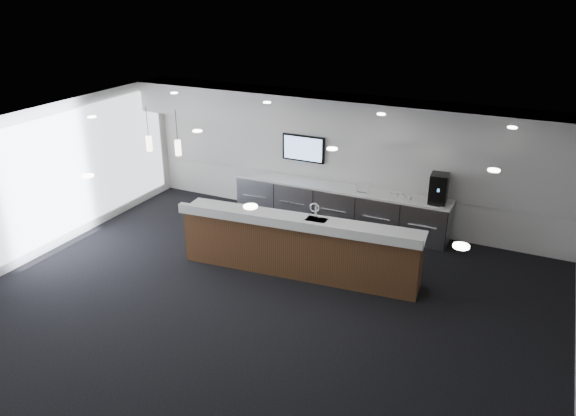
% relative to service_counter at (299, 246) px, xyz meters
% --- Properties ---
extents(ground, '(10.00, 10.00, 0.00)m').
position_rel_service_counter_xyz_m(ground, '(-0.12, -1.22, -0.58)').
color(ground, black).
rests_on(ground, ground).
extents(ceiling, '(10.00, 8.00, 0.02)m').
position_rel_service_counter_xyz_m(ceiling, '(-0.12, -1.22, 2.42)').
color(ceiling, black).
rests_on(ceiling, back_wall).
extents(back_wall, '(10.00, 0.02, 3.00)m').
position_rel_service_counter_xyz_m(back_wall, '(-0.12, 2.78, 0.92)').
color(back_wall, white).
rests_on(back_wall, ground).
extents(left_wall, '(0.02, 8.00, 3.00)m').
position_rel_service_counter_xyz_m(left_wall, '(-5.12, -1.22, 0.92)').
color(left_wall, white).
rests_on(left_wall, ground).
extents(soffit_bulkhead, '(10.00, 0.90, 0.70)m').
position_rel_service_counter_xyz_m(soffit_bulkhead, '(-0.12, 2.33, 2.07)').
color(soffit_bulkhead, silver).
rests_on(soffit_bulkhead, back_wall).
extents(alcove_panel, '(9.80, 0.06, 1.40)m').
position_rel_service_counter_xyz_m(alcove_panel, '(-0.12, 2.75, 1.02)').
color(alcove_panel, silver).
rests_on(alcove_panel, back_wall).
extents(window_blinds_wall, '(0.04, 7.36, 2.55)m').
position_rel_service_counter_xyz_m(window_blinds_wall, '(-5.08, -1.22, 0.92)').
color(window_blinds_wall, '#ADB9D0').
rests_on(window_blinds_wall, left_wall).
extents(back_credenza, '(5.06, 0.66, 0.95)m').
position_rel_service_counter_xyz_m(back_credenza, '(-0.12, 2.42, -0.10)').
color(back_credenza, gray).
rests_on(back_credenza, ground).
extents(wall_tv, '(1.05, 0.08, 0.62)m').
position_rel_service_counter_xyz_m(wall_tv, '(-1.12, 2.69, 1.07)').
color(wall_tv, black).
rests_on(wall_tv, back_wall).
extents(pendant_left, '(0.12, 0.12, 0.30)m').
position_rel_service_counter_xyz_m(pendant_left, '(-2.52, -0.42, 1.67)').
color(pendant_left, beige).
rests_on(pendant_left, ceiling).
extents(pendant_right, '(0.12, 0.12, 0.30)m').
position_rel_service_counter_xyz_m(pendant_right, '(-3.22, -0.42, 1.67)').
color(pendant_right, beige).
rests_on(pendant_right, ceiling).
extents(ceiling_can_lights, '(7.00, 5.00, 0.02)m').
position_rel_service_counter_xyz_m(ceiling_can_lights, '(-0.12, -1.22, 2.39)').
color(ceiling_can_lights, white).
rests_on(ceiling_can_lights, ceiling).
extents(service_counter, '(4.74, 1.20, 1.49)m').
position_rel_service_counter_xyz_m(service_counter, '(0.00, 0.00, 0.00)').
color(service_counter, '#4E321A').
rests_on(service_counter, ground).
extents(coffee_machine, '(0.39, 0.50, 0.63)m').
position_rel_service_counter_xyz_m(coffee_machine, '(2.08, 2.42, 0.69)').
color(coffee_machine, black).
rests_on(coffee_machine, back_credenza).
extents(info_sign_left, '(0.17, 0.03, 0.23)m').
position_rel_service_counter_xyz_m(info_sign_left, '(0.51, 2.31, 0.49)').
color(info_sign_left, white).
rests_on(info_sign_left, back_credenza).
extents(info_sign_right, '(0.17, 0.05, 0.22)m').
position_rel_service_counter_xyz_m(info_sign_right, '(0.40, 2.31, 0.48)').
color(info_sign_right, white).
rests_on(info_sign_right, back_credenza).
extents(cup_0, '(0.10, 0.10, 0.09)m').
position_rel_service_counter_xyz_m(cup_0, '(1.52, 2.34, 0.42)').
color(cup_0, white).
rests_on(cup_0, back_credenza).
extents(cup_1, '(0.14, 0.14, 0.09)m').
position_rel_service_counter_xyz_m(cup_1, '(1.38, 2.34, 0.42)').
color(cup_1, white).
rests_on(cup_1, back_credenza).
extents(cup_2, '(0.12, 0.12, 0.09)m').
position_rel_service_counter_xyz_m(cup_2, '(1.24, 2.34, 0.42)').
color(cup_2, white).
rests_on(cup_2, back_credenza).
extents(cup_3, '(0.13, 0.13, 0.09)m').
position_rel_service_counter_xyz_m(cup_3, '(1.10, 2.34, 0.42)').
color(cup_3, white).
rests_on(cup_3, back_credenza).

